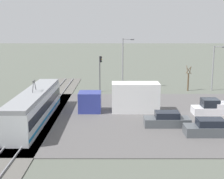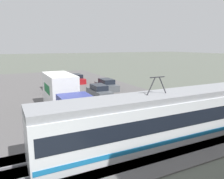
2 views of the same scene
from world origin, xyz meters
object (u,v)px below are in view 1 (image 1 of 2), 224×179
(sedan_car_0, at_px, (167,120))
(street_lamp_near_crossing, at_px, (124,60))
(box_truck, at_px, (124,98))
(street_tree, at_px, (188,79))
(pickup_truck, at_px, (215,108))
(sedan_car_2, at_px, (210,128))
(traffic_light_pole, at_px, (100,69))
(street_lamp_mid_block, at_px, (215,65))
(light_rail_tram, at_px, (35,106))

(sedan_car_0, bearing_deg, street_lamp_near_crossing, -169.91)
(box_truck, bearing_deg, street_tree, -39.83)
(box_truck, distance_m, pickup_truck, 10.66)
(sedan_car_2, distance_m, street_tree, 21.36)
(traffic_light_pole, relative_size, street_lamp_mid_block, 0.79)
(sedan_car_0, relative_size, street_lamp_mid_block, 0.65)
(street_lamp_near_crossing, distance_m, street_lamp_mid_block, 14.51)
(pickup_truck, bearing_deg, street_tree, -0.62)
(light_rail_tram, xyz_separation_m, traffic_light_pole, (15.75, -6.45, 1.95))
(light_rail_tram, bearing_deg, street_lamp_near_crossing, -28.67)
(traffic_light_pole, bearing_deg, light_rail_tram, 157.72)
(box_truck, xyz_separation_m, traffic_light_pole, (12.04, 3.32, 1.92))
(pickup_truck, xyz_separation_m, street_lamp_near_crossing, (16.16, 10.07, 3.98))
(traffic_light_pole, relative_size, street_tree, 1.40)
(sedan_car_2, distance_m, street_lamp_mid_block, 22.83)
(box_truck, bearing_deg, sedan_car_2, -136.89)
(traffic_light_pole, height_order, street_lamp_near_crossing, street_lamp_near_crossing)
(sedan_car_2, relative_size, street_lamp_mid_block, 0.67)
(sedan_car_2, height_order, street_lamp_mid_block, street_lamp_mid_block)
(light_rail_tram, xyz_separation_m, box_truck, (3.71, -9.77, 0.03))
(street_lamp_near_crossing, bearing_deg, traffic_light_pole, 128.40)
(light_rail_tram, relative_size, street_lamp_mid_block, 2.24)
(light_rail_tram, bearing_deg, sedan_car_2, -104.64)
(box_truck, distance_m, sedan_car_2, 11.39)
(box_truck, distance_m, street_lamp_near_crossing, 15.38)
(box_truck, distance_m, street_lamp_mid_block, 19.99)
(pickup_truck, xyz_separation_m, sedan_car_2, (-7.19, 2.81, -0.04))
(street_lamp_mid_block, bearing_deg, sedan_car_0, 150.23)
(box_truck, relative_size, street_tree, 2.38)
(box_truck, distance_m, traffic_light_pole, 12.64)
(sedan_car_0, relative_size, sedan_car_2, 0.97)
(light_rail_tram, relative_size, pickup_truck, 2.91)
(street_lamp_near_crossing, bearing_deg, sedan_car_2, -162.72)
(pickup_truck, relative_size, street_lamp_mid_block, 0.77)
(sedan_car_0, bearing_deg, street_tree, 160.42)
(traffic_light_pole, height_order, street_lamp_mid_block, street_lamp_mid_block)
(traffic_light_pole, height_order, street_tree, traffic_light_pole)
(light_rail_tram, height_order, street_lamp_near_crossing, street_lamp_near_crossing)
(box_truck, xyz_separation_m, sedan_car_2, (-8.29, -7.76, -0.97))
(pickup_truck, xyz_separation_m, street_tree, (13.94, -0.15, 1.06))
(sedan_car_2, xyz_separation_m, street_lamp_mid_block, (21.42, -7.11, 3.44))
(sedan_car_2, bearing_deg, street_tree, -7.96)
(pickup_truck, height_order, street_tree, street_tree)
(traffic_light_pole, bearing_deg, sedan_car_0, -156.98)
(street_lamp_near_crossing, relative_size, street_lamp_mid_block, 1.16)
(light_rail_tram, bearing_deg, pickup_truck, -82.69)
(box_truck, bearing_deg, sedan_car_0, -143.20)
(sedan_car_2, bearing_deg, street_lamp_mid_block, -18.35)
(traffic_light_pole, distance_m, street_tree, 14.17)
(traffic_light_pole, relative_size, street_lamp_near_crossing, 0.68)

